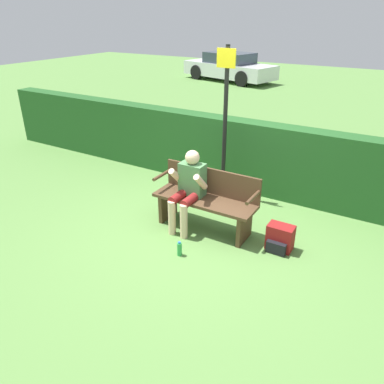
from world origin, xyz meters
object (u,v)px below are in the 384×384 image
at_px(backpack, 280,238).
at_px(person_seated, 189,186).
at_px(park_bench, 206,199).
at_px(water_bottle, 179,249).
at_px(signpost, 225,117).
at_px(parked_car, 229,67).

bearing_deg(backpack, person_seated, -175.28).
height_order(park_bench, person_seated, person_seated).
relative_size(person_seated, backpack, 3.29).
distance_m(person_seated, water_bottle, 0.96).
xyz_separation_m(water_bottle, signpost, (-0.32, 1.92, 1.32)).
relative_size(backpack, parked_car, 0.08).
xyz_separation_m(person_seated, water_bottle, (0.29, -0.71, -0.57)).
xyz_separation_m(park_bench, backpack, (1.15, -0.00, -0.30)).
relative_size(backpack, signpost, 0.14).
height_order(park_bench, water_bottle, park_bench).
relative_size(park_bench, signpost, 0.61).
bearing_deg(person_seated, parked_car, 113.17).
distance_m(backpack, parked_car, 13.94).
height_order(park_bench, backpack, park_bench).
distance_m(park_bench, parked_car, 13.42).
xyz_separation_m(person_seated, signpost, (-0.04, 1.21, 0.74)).
bearing_deg(signpost, water_bottle, -80.40).
relative_size(park_bench, parked_car, 0.33).
bearing_deg(park_bench, signpost, 103.92).
bearing_deg(water_bottle, parked_car, 113.10).
bearing_deg(parked_car, water_bottle, -52.51).
relative_size(water_bottle, parked_car, 0.04).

